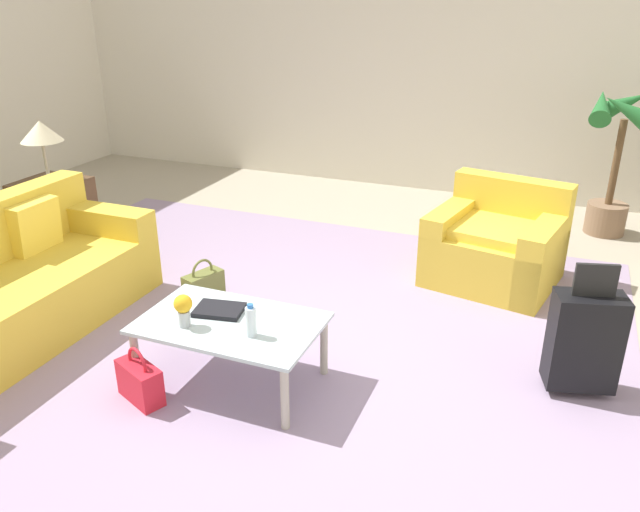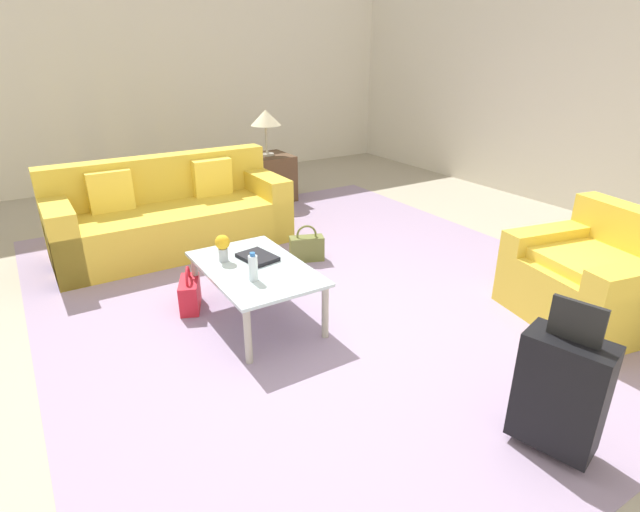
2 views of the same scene
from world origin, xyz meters
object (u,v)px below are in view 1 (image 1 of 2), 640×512
Objects in this scene: water_bottle at (251,321)px; handbag_olive at (204,286)px; potted_palm at (618,152)px; flower_vase at (183,308)px; side_table at (55,210)px; coffee_table_book at (219,310)px; coffee_table at (230,329)px; handbag_red at (140,381)px; table_lamp at (41,133)px; suitcase_black at (584,340)px; armchair at (497,247)px.

handbag_olive is at bearing 134.16° from water_bottle.
potted_palm is at bearing 43.65° from handbag_olive.
flower_vase is at bearing -173.21° from water_bottle.
side_table is 0.41× the size of potted_palm.
side_table is at bearing 141.75° from coffee_table_book.
coffee_table reaches higher than handbag_red.
flower_vase is 0.52m from handbag_red.
side_table is at bearing 0.00° from table_lamp.
flower_vase is at bearing -159.05° from suitcase_black.
coffee_table is at bearing -49.49° from handbag_olive.
handbag_red is at bearing -38.22° from table_lamp.
armchair is 1.62m from suitcase_black.
side_table is at bearing 163.20° from handbag_olive.
coffee_table_book reaches higher than coffee_table.
armchair is at bearing 56.50° from flower_vase.
potted_palm reaches higher than water_bottle.
coffee_table is 3.18m from side_table.
flower_vase is at bearing -32.60° from side_table.
handbag_olive is at bearing -148.15° from armchair.
handbag_olive and handbag_red have the same top height.
coffee_table is 0.32m from flower_vase.
coffee_table is 3.05× the size of handbag_olive.
flower_vase is at bearing -62.65° from handbag_olive.
water_bottle is 1.00× the size of flower_vase.
table_lamp is 4.92m from suitcase_black.
water_bottle is at bearing -39.70° from coffee_table_book.
armchair is at bearing 45.17° from coffee_table_book.
handbag_olive is (-0.75, 0.88, -0.25)m from coffee_table.
water_bottle reaches higher than handbag_red.
suitcase_black is 2.37× the size of handbag_red.
coffee_table_book is at bearing -163.70° from suitcase_black.
coffee_table_book is at bearing 150.64° from water_bottle.
armchair is 2.54m from coffee_table_book.
side_table is 3.04m from handbag_red.
suitcase_black is at bearing 5.96° from coffee_table_book.
water_bottle is at bearing -28.07° from table_lamp.
flower_vase is at bearing -122.15° from potted_palm.
water_bottle reaches higher than coffee_table.
flower_vase is 3.07m from side_table.
flower_vase is (-1.53, -2.32, 0.26)m from armchair.
coffee_table_book is 4.32m from potted_palm.
side_table reaches higher than coffee_table.
handbag_red is 0.25× the size of potted_palm.
coffee_table is at bearing -44.03° from coffee_table_book.
armchair is at bearing 9.20° from side_table.
suitcase_black is (4.80, -0.80, -0.70)m from table_lamp.
handbag_red is at bearing -155.83° from water_bottle.
flower_vase is (-0.22, -0.15, 0.17)m from coffee_table.
flower_vase is (-0.42, -0.05, 0.03)m from water_bottle.
water_bottle is 0.36× the size of table_lamp.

